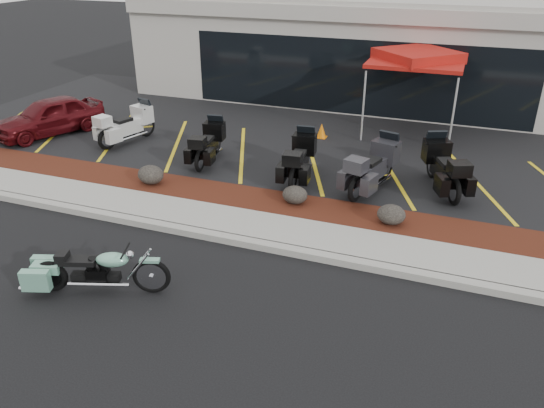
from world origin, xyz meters
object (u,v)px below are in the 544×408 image
at_px(popup_canopy, 417,58).
at_px(parked_car, 49,116).
at_px(touring_white, 146,117).
at_px(hero_cruiser, 151,271).
at_px(traffic_cone, 322,131).

bearing_deg(popup_canopy, parked_car, -144.18).
bearing_deg(popup_canopy, touring_white, -142.28).
height_order(hero_cruiser, traffic_cone, hero_cruiser).
height_order(touring_white, traffic_cone, touring_white).
xyz_separation_m(parked_car, traffic_cone, (8.32, 2.69, -0.36)).
bearing_deg(hero_cruiser, popup_canopy, 54.68).
height_order(parked_car, popup_canopy, popup_canopy).
bearing_deg(touring_white, popup_canopy, -50.59).
xyz_separation_m(hero_cruiser, popup_canopy, (3.21, 10.50, 2.08)).
xyz_separation_m(parked_car, popup_canopy, (10.88, 4.20, 1.80)).
relative_size(traffic_cone, popup_canopy, 0.13).
xyz_separation_m(touring_white, traffic_cone, (5.28, 1.82, -0.39)).
height_order(hero_cruiser, touring_white, touring_white).
xyz_separation_m(traffic_cone, popup_canopy, (2.55, 1.51, 2.16)).
bearing_deg(touring_white, hero_cruiser, -130.73).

